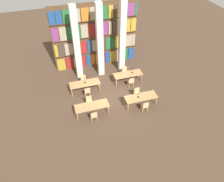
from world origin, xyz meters
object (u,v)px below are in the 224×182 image
Objects in this scene: desk_lamp_2 at (133,70)px; reading_table_2 at (85,84)px; pillar_right at (122,38)px; reading_table_0 at (92,106)px; chair_6 at (131,82)px; pillar_left at (77,45)px; chair_3 at (137,93)px; reading_table_1 at (141,98)px; chair_2 at (145,106)px; desk_lamp_0 at (139,94)px; chair_7 at (125,72)px; pillar_center at (100,42)px; chair_0 at (94,116)px; reading_table_3 at (128,75)px; chair_4 at (87,91)px; chair_1 at (89,102)px; desk_lamp_1 at (85,79)px; chair_5 at (84,80)px.

reading_table_2 is at bearing -177.28° from desk_lamp_2.
reading_table_0 is (-3.57, -4.36, -2.33)m from pillar_right.
pillar_right is at bearing 89.93° from chair_6.
pillar_left is 6.73× the size of chair_3.
reading_table_1 is 0.73m from chair_2.
desk_lamp_0 reaches higher than chair_7.
chair_7 is at bearing -90.53° from chair_3.
pillar_center is at bearing -28.74° from chair_7.
reading_table_1 is (3.55, 0.56, 0.18)m from chair_0.
chair_7 is at bearing 89.81° from reading_table_3.
chair_2 reaches higher than reading_table_3.
chair_4 is at bearing -86.69° from reading_table_2.
pillar_center is at bearing 56.19° from chair_4.
chair_1 and chair_2 have the same top height.
chair_0 is at bearing -92.13° from chair_4.
chair_0 is 3.22m from reading_table_2.
chair_0 is (-3.60, -5.06, -2.51)m from pillar_right.
desk_lamp_1 is (0.09, 3.24, 0.59)m from chair_0.
pillar_right is 6.73× the size of chair_7.
chair_1 is at bearing -151.39° from reading_table_3.
chair_5 reaches higher than reading_table_3.
chair_6 is (-0.00, -2.39, -2.51)m from pillar_right.
reading_table_3 is (3.60, 1.96, 0.18)m from chair_1.
chair_2 is 4.37m from chair_4.
pillar_left is 2.60× the size of reading_table_0.
chair_6 is (0.05, 2.10, -0.18)m from reading_table_1.
chair_6 is 1.41m from chair_7.
desk_lamp_2 is (3.99, 1.99, 0.58)m from chair_1.
chair_2 is 4.21m from chair_7.
reading_table_3 is at bearing -90.18° from pillar_right.
pillar_left reaches higher than chair_3.
reading_table_2 is at bearing 93.31° from chair_4.
pillar_right is 6.70m from chair_0.
chair_2 is at bearing -90.53° from chair_6.
chair_2 is 4.86m from reading_table_2.
desk_lamp_1 is 3.53m from reading_table_3.
pillar_left is at bearing 128.35° from reading_table_1.
desk_lamp_2 reaches higher than chair_5.
chair_2 is 4.89m from desk_lamp_1.
desk_lamp_2 is at bearing 2.72° from reading_table_2.
chair_1 is 1.11m from chair_4.
pillar_right is 4.47m from chair_5.
pillar_right reaches higher than chair_1.
reading_table_3 is at bearing 89.81° from chair_7.
chair_2 is 0.39× the size of reading_table_2.
chair_2 is at bearing -44.14° from desk_lamp_1.
pillar_center is at bearing 67.92° from reading_table_0.
desk_lamp_1 is at bearing 89.54° from chair_5.
chair_0 is at bearing -90.94° from reading_table_2.
chair_6 is at bearing -91.05° from chair_3.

